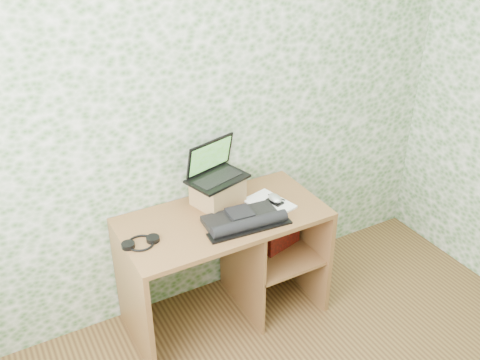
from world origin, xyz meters
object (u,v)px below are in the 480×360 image
desk (233,247)px  laptop (214,169)px  keyboard (244,220)px  riser (218,192)px  notepad (269,204)px

desk → laptop: (-0.04, 0.15, 0.48)m
desk → laptop: bearing=104.6°
keyboard → riser: bearing=100.9°
notepad → laptop: bearing=129.0°
desk → riser: 0.37m
desk → laptop: laptop is taller
notepad → riser: bearing=134.3°
riser → laptop: 0.14m
riser → notepad: 0.32m
desk → keyboard: (-0.01, -0.15, 0.29)m
riser → keyboard: size_ratio=0.54×
laptop → riser: bearing=-106.2°
riser → keyboard: riser is taller
laptop → desk: bearing=-91.5°
laptop → notepad: size_ratio=1.38×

